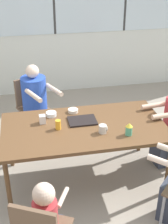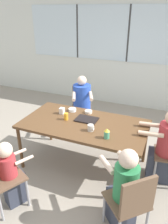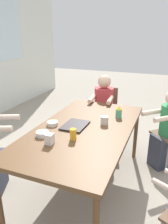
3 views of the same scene
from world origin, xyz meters
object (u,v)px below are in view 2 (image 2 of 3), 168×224
object	(u,v)px
chair_for_man_blue_shirt	(82,103)
person_man_teal_shirt	(164,150)
juice_glass	(66,116)
milk_carton_small	(62,111)
sippy_cup	(107,133)
person_woman_green_shirt	(123,192)
bowl_white_shallow	(88,112)
coffee_mug	(91,128)
person_toddler	(11,175)
bowl_cereal	(72,110)
chair_for_woman_green_shirt	(132,201)
person_man_blue_shirt	(82,107)

from	to	relation	value
chair_for_man_blue_shirt	person_man_teal_shirt	distance (m)	2.03
juice_glass	milk_carton_small	xyz separation A→B (m)	(-0.16, 0.16, -0.01)
sippy_cup	milk_carton_small	distance (m)	0.99
person_woman_green_shirt	person_man_teal_shirt	xyz separation A→B (m)	(0.35, 0.98, 0.01)
bowl_white_shallow	sippy_cup	bearing A→B (deg)	-51.13
person_man_teal_shirt	coffee_mug	world-z (taller)	person_man_teal_shirt
person_woman_green_shirt	person_toddler	size ratio (longest dim) A/B	1.15
person_woman_green_shirt	bowl_cereal	distance (m)	1.66
chair_for_woman_green_shirt	sippy_cup	distance (m)	0.90
person_man_teal_shirt	juice_glass	distance (m)	1.50
person_woman_green_shirt	coffee_mug	xyz separation A→B (m)	(-0.64, 0.67, 0.31)
person_man_teal_shirt	person_toddler	xyz separation A→B (m)	(-1.70, -1.19, -0.07)
bowl_white_shallow	person_man_teal_shirt	bearing A→B (deg)	-9.81
bowl_cereal	person_man_blue_shirt	bearing A→B (deg)	101.15
chair_for_man_blue_shirt	milk_carton_small	distance (m)	1.10
chair_for_woman_green_shirt	juice_glass	bearing A→B (deg)	97.97
person_man_teal_shirt	bowl_white_shallow	bearing A→B (deg)	73.56
coffee_mug	juice_glass	size ratio (longest dim) A/B	0.84
coffee_mug	chair_for_man_blue_shirt	bearing A→B (deg)	117.77
juice_glass	person_woman_green_shirt	bearing A→B (deg)	-37.16
person_man_teal_shirt	milk_carton_small	world-z (taller)	person_man_teal_shirt
chair_for_woman_green_shirt	chair_for_man_blue_shirt	bearing A→B (deg)	80.36
chair_for_woman_green_shirt	bowl_cereal	bearing A→B (deg)	90.94
chair_for_man_blue_shirt	bowl_white_shallow	xyz separation A→B (m)	(0.49, -0.87, 0.26)
bowl_white_shallow	bowl_cereal	distance (m)	0.27
person_man_blue_shirt	chair_for_man_blue_shirt	bearing A→B (deg)	-90.00
coffee_mug	person_toddler	bearing A→B (deg)	-128.78
sippy_cup	person_man_blue_shirt	bearing A→B (deg)	124.63
chair_for_woman_green_shirt	chair_for_man_blue_shirt	distance (m)	2.64
sippy_cup	coffee_mug	bearing A→B (deg)	159.23
coffee_mug	chair_for_woman_green_shirt	bearing A→B (deg)	-46.25
person_man_blue_shirt	bowl_white_shallow	xyz separation A→B (m)	(0.42, -0.71, 0.28)
person_toddler	milk_carton_small	xyz separation A→B (m)	(0.08, 1.21, 0.37)
milk_carton_small	bowl_white_shallow	bearing A→B (deg)	26.05
chair_for_man_blue_shirt	person_woman_green_shirt	distance (m)	2.48
chair_for_woman_green_shirt	sippy_cup	bearing A→B (deg)	81.66
chair_for_man_blue_shirt	bowl_cereal	size ratio (longest dim) A/B	7.00
person_woman_green_shirt	person_man_blue_shirt	xyz separation A→B (m)	(-1.30, 1.91, 0.01)
coffee_mug	juice_glass	world-z (taller)	juice_glass
person_man_teal_shirt	sippy_cup	distance (m)	0.90
person_toddler	chair_for_woman_green_shirt	bearing A→B (deg)	30.30
person_man_blue_shirt	bowl_cereal	xyz separation A→B (m)	(0.15, -0.75, 0.28)
chair_for_man_blue_shirt	coffee_mug	world-z (taller)	chair_for_man_blue_shirt
juice_glass	bowl_white_shallow	size ratio (longest dim) A/B	0.90
chair_for_woman_green_shirt	bowl_cereal	world-z (taller)	chair_for_woman_green_shirt
person_man_blue_shirt	sippy_cup	size ratio (longest dim) A/B	7.97
person_toddler	juice_glass	xyz separation A→B (m)	(0.24, 1.05, 0.38)
person_man_teal_shirt	person_man_blue_shirt	bearing A→B (deg)	54.10
person_woman_green_shirt	person_man_teal_shirt	distance (m)	1.04
person_toddler	sippy_cup	xyz separation A→B (m)	(0.97, 0.78, 0.39)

